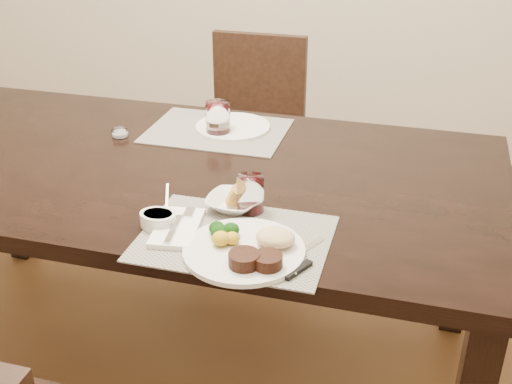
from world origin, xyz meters
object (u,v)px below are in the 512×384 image
(chair_far, at_px, (253,128))
(steak_knife, at_px, (300,264))
(wine_glass_near, at_px, (250,196))
(far_plate, at_px, (233,127))
(cracker_bowl, at_px, (233,202))
(dinner_plate, at_px, (249,248))

(chair_far, xyz_separation_m, steak_knife, (0.50, -1.37, 0.26))
(steak_knife, height_order, wine_glass_near, wine_glass_near)
(far_plate, bearing_deg, chair_far, 99.49)
(steak_knife, distance_m, cracker_bowl, 0.31)
(chair_far, bearing_deg, far_plate, -80.51)
(dinner_plate, height_order, cracker_bowl, cracker_bowl)
(chair_far, xyz_separation_m, far_plate, (0.10, -0.62, 0.26))
(chair_far, height_order, far_plate, chair_far)
(chair_far, distance_m, dinner_plate, 1.43)
(wine_glass_near, bearing_deg, steak_knife, -50.59)
(steak_knife, distance_m, far_plate, 0.85)
(chair_far, height_order, wine_glass_near, chair_far)
(dinner_plate, bearing_deg, steak_knife, -20.50)
(cracker_bowl, bearing_deg, dinner_plate, -63.12)
(chair_far, height_order, steak_knife, chair_far)
(wine_glass_near, bearing_deg, cracker_bowl, -180.00)
(steak_knife, height_order, far_plate, same)
(cracker_bowl, bearing_deg, wine_glass_near, 0.00)
(dinner_plate, distance_m, cracker_bowl, 0.23)
(steak_knife, distance_m, wine_glass_near, 0.28)
(chair_far, height_order, dinner_plate, chair_far)
(wine_glass_near, height_order, far_plate, wine_glass_near)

